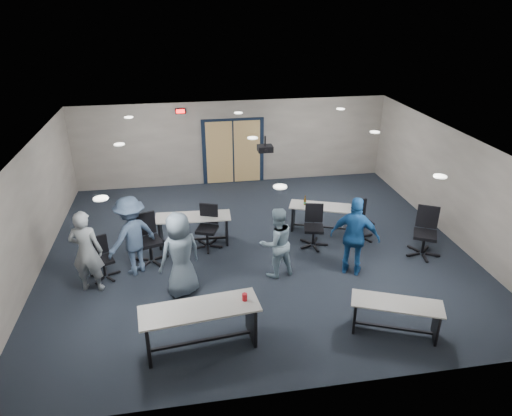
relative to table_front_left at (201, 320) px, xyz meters
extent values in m
plane|color=black|center=(1.52, 3.23, -0.57)|extent=(10.00, 10.00, 0.00)
cube|color=gray|center=(1.52, 7.73, 0.78)|extent=(10.00, 0.04, 2.70)
cube|color=gray|center=(1.52, -1.27, 0.78)|extent=(10.00, 0.04, 2.70)
cube|color=gray|center=(-3.48, 3.23, 0.78)|extent=(0.04, 9.00, 2.70)
cube|color=gray|center=(6.52, 3.23, 0.78)|extent=(0.04, 9.00, 2.70)
cube|color=white|center=(1.52, 3.23, 2.13)|extent=(10.00, 9.00, 0.04)
cube|color=black|center=(1.52, 7.70, 0.48)|extent=(2.00, 0.06, 2.20)
cube|color=tan|center=(1.07, 7.68, 0.48)|extent=(0.85, 0.04, 2.05)
cube|color=tan|center=(1.97, 7.68, 0.48)|extent=(0.85, 0.04, 2.05)
cube|color=black|center=(-0.08, 7.68, 1.88)|extent=(0.32, 0.05, 0.18)
cube|color=#FF0C0C|center=(-0.08, 7.65, 1.88)|extent=(0.26, 0.02, 0.12)
cylinder|color=black|center=(1.82, 3.73, 2.01)|extent=(0.04, 0.04, 0.24)
cube|color=black|center=(1.82, 3.73, 1.83)|extent=(0.35, 0.30, 0.14)
cylinder|color=black|center=(1.82, 3.58, 1.83)|extent=(0.08, 0.03, 0.08)
cube|color=#B1AEA7|center=(-0.01, 0.00, 0.24)|extent=(2.12, 0.90, 0.03)
cube|color=black|center=(-0.92, -0.10, -0.17)|extent=(0.12, 0.63, 0.80)
cube|color=black|center=(0.90, 0.10, -0.17)|extent=(0.12, 0.63, 0.80)
cube|color=black|center=(-0.01, 0.00, -0.46)|extent=(1.82, 0.25, 0.05)
cylinder|color=red|center=(0.79, 0.08, 0.33)|extent=(0.09, 0.09, 0.14)
cube|color=#B1AEA7|center=(3.52, -0.21, 0.07)|extent=(1.70, 1.12, 0.03)
cube|color=black|center=(2.86, 0.06, -0.26)|extent=(0.23, 0.47, 0.63)
cube|color=black|center=(4.18, -0.49, -0.26)|extent=(0.23, 0.47, 0.63)
cube|color=black|center=(3.52, -0.21, -0.48)|extent=(1.34, 0.59, 0.04)
cube|color=#B1AEA7|center=(0.03, 3.78, 0.16)|extent=(1.87, 0.70, 0.03)
cube|color=black|center=(-0.78, 3.82, -0.22)|extent=(0.08, 0.56, 0.72)
cube|color=black|center=(0.85, 3.74, -0.22)|extent=(0.08, 0.56, 0.72)
cube|color=black|center=(0.03, 3.78, -0.47)|extent=(1.64, 0.13, 0.04)
cube|color=#B1AEA7|center=(3.40, 3.91, 0.11)|extent=(1.82, 1.15, 0.03)
cube|color=black|center=(2.69, 4.18, -0.24)|extent=(0.23, 0.51, 0.67)
cube|color=black|center=(4.12, 3.64, -0.24)|extent=(0.23, 0.51, 0.67)
cube|color=black|center=(3.40, 3.91, -0.48)|extent=(1.45, 0.59, 0.04)
imported|color=gray|center=(-2.19, 2.14, 0.34)|extent=(0.73, 0.55, 1.83)
imported|color=slate|center=(-0.30, 1.70, 0.34)|extent=(1.06, 0.93, 1.83)
imported|color=#93B2C3|center=(1.77, 2.04, 0.24)|extent=(0.92, 0.80, 1.62)
imported|color=#1A5092|center=(3.46, 1.83, 0.34)|extent=(1.15, 0.91, 1.83)
imported|color=#3F5471|center=(-1.33, 2.67, 0.34)|extent=(1.34, 1.28, 1.83)
camera|label=1|loc=(-0.10, -6.39, 5.12)|focal=32.00mm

